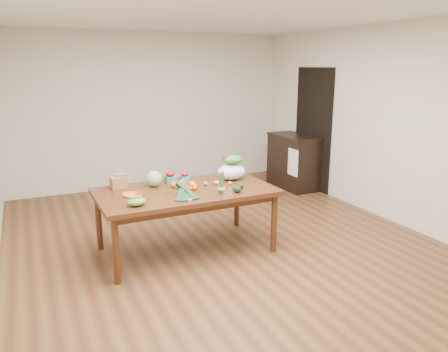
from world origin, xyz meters
name	(u,v)px	position (x,y,z in m)	size (l,w,h in m)	color
floor	(221,242)	(0.00, 0.00, 0.00)	(6.00, 6.00, 0.00)	brown
ceiling	(221,12)	(0.00, 0.00, 2.70)	(5.00, 6.00, 0.02)	white
room_walls	(221,134)	(0.00, 0.00, 1.35)	(5.02, 6.02, 2.70)	beige
dining_table	(186,220)	(-0.47, -0.05, 0.38)	(1.99, 1.11, 0.75)	#4D2B12
doorway_dark	(313,129)	(2.48, 1.60, 1.05)	(0.02, 1.00, 2.10)	black
cabinet	(293,161)	(2.22, 1.78, 0.47)	(0.52, 1.02, 0.94)	black
dish_towel	(293,162)	(1.96, 1.40, 0.55)	(0.02, 0.28, 0.45)	white
paper_bag	(118,181)	(-1.16, 0.32, 0.83)	(0.23, 0.19, 0.16)	#945E42
cabbage	(154,179)	(-0.76, 0.23, 0.84)	(0.19, 0.19, 0.19)	#93BB6C
strawberry_basket_a	(170,178)	(-0.53, 0.32, 0.81)	(0.12, 0.12, 0.11)	red
strawberry_basket_b	(185,177)	(-0.35, 0.32, 0.79)	(0.10, 0.10, 0.09)	#B60C22
orange_a	(174,184)	(-0.57, 0.08, 0.79)	(0.07, 0.07, 0.07)	#F15D0E
orange_b	(182,183)	(-0.46, 0.10, 0.79)	(0.08, 0.08, 0.08)	#FF5E0F
orange_c	(192,184)	(-0.37, 0.00, 0.79)	(0.08, 0.08, 0.08)	orange
mandarin_cluster	(192,186)	(-0.40, -0.07, 0.79)	(0.18, 0.18, 0.08)	orange
carrots	(133,194)	(-1.07, -0.02, 0.76)	(0.22, 0.22, 0.03)	orange
snap_pea_bag	(136,202)	(-1.13, -0.41, 0.79)	(0.20, 0.15, 0.09)	#5CA437
kale_bunch	(186,191)	(-0.58, -0.38, 0.83)	(0.32, 0.40, 0.16)	black
asparagus_bundle	(221,183)	(-0.17, -0.38, 0.88)	(0.08, 0.08, 0.25)	#4A883E
potato_a	(206,183)	(-0.19, 0.02, 0.77)	(0.05, 0.05, 0.05)	tan
potato_b	(218,183)	(-0.05, -0.04, 0.78)	(0.06, 0.05, 0.05)	tan
potato_c	(220,181)	(0.01, 0.06, 0.77)	(0.05, 0.04, 0.04)	tan
potato_d	(216,182)	(-0.06, 0.02, 0.77)	(0.05, 0.04, 0.04)	tan
potato_e	(230,183)	(0.09, -0.07, 0.77)	(0.04, 0.04, 0.04)	tan
avocado_a	(237,189)	(0.01, -0.40, 0.79)	(0.08, 0.12, 0.08)	black
avocado_b	(240,185)	(0.12, -0.27, 0.79)	(0.07, 0.11, 0.07)	black
salad_bag	(232,169)	(0.21, 0.13, 0.89)	(0.36, 0.27, 0.28)	white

